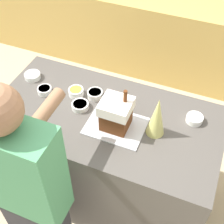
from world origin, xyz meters
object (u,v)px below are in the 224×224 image
object	(u,v)px
candy_bowl_far_right	(80,105)
mug	(38,130)
candy_bowl_far_left	(32,76)
candy_bowl_center_rear	(45,90)
baking_tray	(116,126)
candy_bowl_behind_tray	(76,92)
candy_bowl_near_tray_left	(195,119)
candy_bowl_near_tray_right	(95,94)
decorative_tree	(157,117)
person	(31,196)
gingerbread_house	(116,113)

from	to	relation	value
candy_bowl_far_right	mug	size ratio (longest dim) A/B	1.13
candy_bowl_far_left	candy_bowl_center_rear	bearing A→B (deg)	-32.24
candy_bowl_far_right	baking_tray	bearing A→B (deg)	-12.38
candy_bowl_behind_tray	candy_bowl_near_tray_left	bearing A→B (deg)	4.66
candy_bowl_near_tray_left	mug	size ratio (longest dim) A/B	1.05
candy_bowl_near_tray_right	candy_bowl_far_left	size ratio (longest dim) A/B	0.93
candy_bowl_behind_tray	mug	distance (m)	0.43
candy_bowl_near_tray_right	candy_bowl_far_right	size ratio (longest dim) A/B	0.93
decorative_tree	mug	size ratio (longest dim) A/B	2.76
candy_bowl_behind_tray	mug	size ratio (longest dim) A/B	1.02
baking_tray	person	world-z (taller)	person
baking_tray	candy_bowl_behind_tray	world-z (taller)	candy_bowl_behind_tray
gingerbread_house	person	world-z (taller)	person
candy_bowl_behind_tray	gingerbread_house	bearing A→B (deg)	-24.35
gingerbread_house	candy_bowl_near_tray_left	xyz separation A→B (m)	(0.46, 0.24, -0.10)
gingerbread_house	candy_bowl_near_tray_right	size ratio (longest dim) A/B	2.68
gingerbread_house	candy_bowl_far_left	distance (m)	0.80
gingerbread_house	mug	world-z (taller)	gingerbread_house
gingerbread_house	candy_bowl_center_rear	world-z (taller)	gingerbread_house
gingerbread_house	person	bearing A→B (deg)	-113.99
candy_bowl_center_rear	candy_bowl_behind_tray	bearing A→B (deg)	16.27
baking_tray	mug	world-z (taller)	mug
candy_bowl_behind_tray	baking_tray	bearing A→B (deg)	-24.40
gingerbread_house	candy_bowl_center_rear	xyz separation A→B (m)	(-0.59, 0.10, -0.10)
decorative_tree	mug	distance (m)	0.74
decorative_tree	candy_bowl_near_tray_right	world-z (taller)	decorative_tree
candy_bowl_near_tray_right	mug	world-z (taller)	mug
candy_bowl_near_tray_right	baking_tray	bearing A→B (deg)	-40.00
candy_bowl_behind_tray	candy_bowl_near_tray_right	world-z (taller)	candy_bowl_behind_tray
baking_tray	candy_bowl_far_right	world-z (taller)	candy_bowl_far_right
gingerbread_house	candy_bowl_far_right	distance (m)	0.31
candy_bowl_near_tray_left	candy_bowl_behind_tray	bearing A→B (deg)	-175.34
candy_bowl_far_right	candy_bowl_near_tray_left	xyz separation A→B (m)	(0.75, 0.17, 0.00)
decorative_tree	baking_tray	bearing A→B (deg)	-168.83
candy_bowl_near_tray_right	mug	distance (m)	0.49
candy_bowl_far_left	decorative_tree	bearing A→B (deg)	-9.13
baking_tray	candy_bowl_far_left	world-z (taller)	candy_bowl_far_left
candy_bowl_behind_tray	candy_bowl_far_right	distance (m)	0.13
gingerbread_house	mug	size ratio (longest dim) A/B	2.82
decorative_tree	candy_bowl_far_right	distance (m)	0.55
candy_bowl_far_left	candy_bowl_near_tray_left	bearing A→B (deg)	1.19
candy_bowl_far_left	candy_bowl_far_right	bearing A→B (deg)	-17.38
candy_bowl_behind_tray	candy_bowl_far_right	world-z (taller)	candy_bowl_behind_tray
candy_bowl_behind_tray	candy_bowl_far_left	size ratio (longest dim) A/B	0.90
baking_tray	decorative_tree	size ratio (longest dim) A/B	1.30
candy_bowl_far_right	candy_bowl_behind_tray	bearing A→B (deg)	128.32
person	baking_tray	bearing A→B (deg)	66.02
baking_tray	candy_bowl_center_rear	size ratio (longest dim) A/B	3.65
decorative_tree	person	world-z (taller)	person
gingerbread_house	candy_bowl_center_rear	size ratio (longest dim) A/B	2.87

